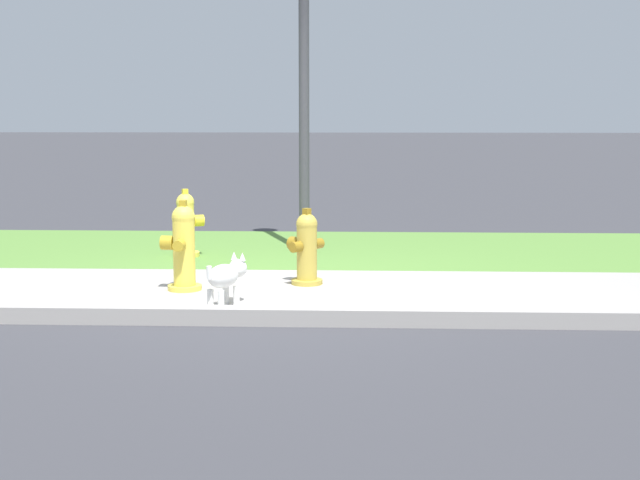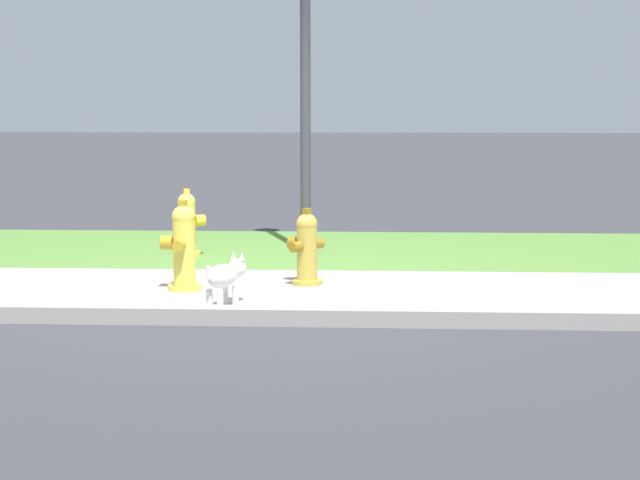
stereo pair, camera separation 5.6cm
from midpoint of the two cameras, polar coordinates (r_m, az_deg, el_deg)
The scene contains 8 objects.
ground_plane at distance 7.38m, azimuth -3.50°, elevation -3.39°, with size 120.00×120.00×0.00m, color #38383D.
sidewalk_pavement at distance 7.38m, azimuth -3.50°, elevation -3.35°, with size 18.00×2.04×0.01m, color #9E9993.
grass_verge at distance 9.74m, azimuth -1.96°, elevation -0.53°, with size 18.00×2.78×0.01m, color #568438.
street_curb at distance 6.30m, azimuth -4.60°, elevation -4.85°, with size 18.00×0.16×0.12m, color #9E9993.
fire_hydrant_far_end at distance 7.64m, azimuth -0.67°, elevation -0.56°, with size 0.33×0.33×0.67m.
fire_hydrant_by_grass_verge at distance 9.26m, azimuth -8.30°, elevation 1.00°, with size 0.33×0.36×0.70m.
fire_hydrant_at_driveway at distance 7.47m, azimuth -8.53°, elevation -0.47°, with size 0.34×0.37×0.76m.
small_white_dog at distance 6.81m, azimuth -5.83°, elevation -2.33°, with size 0.31×0.43×0.41m.
Camera 2 is at (0.83, -7.19, 1.47)m, focal length 50.00 mm.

